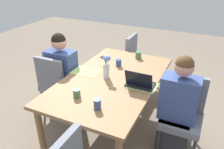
# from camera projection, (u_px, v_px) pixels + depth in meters

# --- Properties ---
(ground_plane) EXTENTS (10.00, 10.00, 0.00)m
(ground_plane) POSITION_uv_depth(u_px,v_px,m) (112.00, 125.00, 3.10)
(ground_plane) COLOR #756656
(dining_table) EXTENTS (1.83, 1.08, 0.74)m
(dining_table) POSITION_uv_depth(u_px,v_px,m) (112.00, 83.00, 2.80)
(dining_table) COLOR olive
(dining_table) RESTS_ON ground_plane
(chair_far_left_near) EXTENTS (0.44, 0.44, 0.90)m
(chair_far_left_near) POSITION_uv_depth(u_px,v_px,m) (56.00, 82.00, 3.16)
(chair_far_left_near) COLOR slate
(chair_far_left_near) RESTS_ON ground_plane
(person_far_left_near) EXTENTS (0.36, 0.40, 1.19)m
(person_far_left_near) POSITION_uv_depth(u_px,v_px,m) (63.00, 79.00, 3.19)
(person_far_left_near) COLOR #2D2D33
(person_far_left_near) RESTS_ON ground_plane
(chair_near_left_mid) EXTENTS (0.44, 0.44, 0.90)m
(chair_near_left_mid) POSITION_uv_depth(u_px,v_px,m) (183.00, 111.00, 2.56)
(chair_near_left_mid) COLOR slate
(chair_near_left_mid) RESTS_ON ground_plane
(person_near_left_mid) EXTENTS (0.36, 0.40, 1.19)m
(person_near_left_mid) POSITION_uv_depth(u_px,v_px,m) (177.00, 111.00, 2.51)
(person_near_left_mid) COLOR #2D2D33
(person_near_left_mid) RESTS_ON ground_plane
(chair_head_right_right_near) EXTENTS (0.44, 0.44, 0.90)m
(chair_head_right_right_near) POSITION_uv_depth(u_px,v_px,m) (137.00, 59.00, 3.90)
(chair_head_right_right_near) COLOR slate
(chair_head_right_right_near) RESTS_ON ground_plane
(flower_vase) EXTENTS (0.08, 0.09, 0.29)m
(flower_vase) POSITION_uv_depth(u_px,v_px,m) (106.00, 65.00, 2.70)
(flower_vase) COLOR silver
(flower_vase) RESTS_ON dining_table
(placemat_far_left_near) EXTENTS (0.28, 0.37, 0.00)m
(placemat_far_left_near) POSITION_uv_depth(u_px,v_px,m) (86.00, 72.00, 2.92)
(placemat_far_left_near) COLOR #9EBC66
(placemat_far_left_near) RESTS_ON dining_table
(placemat_near_left_mid) EXTENTS (0.26, 0.36, 0.00)m
(placemat_near_left_mid) POSITION_uv_depth(u_px,v_px,m) (141.00, 85.00, 2.60)
(placemat_near_left_mid) COLOR #9EBC66
(placemat_near_left_mid) RESTS_ON dining_table
(laptop_near_left_mid) EXTENTS (0.22, 0.32, 0.21)m
(laptop_near_left_mid) POSITION_uv_depth(u_px,v_px,m) (140.00, 83.00, 2.57)
(laptop_near_left_mid) COLOR black
(laptop_near_left_mid) RESTS_ON dining_table
(coffee_mug_near_left) EXTENTS (0.08, 0.08, 0.09)m
(coffee_mug_near_left) POSITION_uv_depth(u_px,v_px,m) (77.00, 93.00, 2.36)
(coffee_mug_near_left) COLOR #47704C
(coffee_mug_near_left) RESTS_ON dining_table
(coffee_mug_near_right) EXTENTS (0.08, 0.08, 0.10)m
(coffee_mug_near_right) POSITION_uv_depth(u_px,v_px,m) (119.00, 63.00, 3.05)
(coffee_mug_near_right) COLOR #33477A
(coffee_mug_near_right) RESTS_ON dining_table
(coffee_mug_centre_left) EXTENTS (0.09, 0.09, 0.10)m
(coffee_mug_centre_left) POSITION_uv_depth(u_px,v_px,m) (138.00, 55.00, 3.30)
(coffee_mug_centre_left) COLOR #47704C
(coffee_mug_centre_left) RESTS_ON dining_table
(coffee_mug_centre_right) EXTENTS (0.07, 0.07, 0.11)m
(coffee_mug_centre_right) POSITION_uv_depth(u_px,v_px,m) (97.00, 104.00, 2.17)
(coffee_mug_centre_right) COLOR #33477A
(coffee_mug_centre_right) RESTS_ON dining_table
(phone_black) EXTENTS (0.12, 0.17, 0.01)m
(phone_black) POSITION_uv_depth(u_px,v_px,m) (105.00, 58.00, 3.32)
(phone_black) COLOR black
(phone_black) RESTS_ON dining_table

